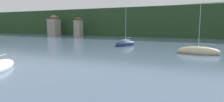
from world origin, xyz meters
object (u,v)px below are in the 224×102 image
at_px(shore_building_westcentral, 78,27).
at_px(sailboat_far_4, 198,52).
at_px(sailboat_far_6, 126,44).
at_px(shore_building_west, 54,25).

relative_size(shore_building_westcentral, sailboat_far_4, 0.96).
bearing_deg(sailboat_far_6, sailboat_far_4, 85.27).
bearing_deg(shore_building_westcentral, sailboat_far_6, -40.16).
bearing_deg(shore_building_west, sailboat_far_4, -29.33).
bearing_deg(shore_building_westcentral, shore_building_west, 177.80).
xyz_separation_m(shore_building_west, shore_building_westcentral, (15.27, -0.59, -0.66)).
bearing_deg(shore_building_westcentral, sailboat_far_4, -35.38).
bearing_deg(sailboat_far_4, sailboat_far_6, -20.24).
relative_size(shore_building_west, sailboat_far_6, 0.99).
distance_m(sailboat_far_4, sailboat_far_6, 18.76).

